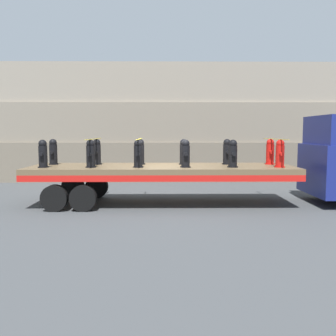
{
  "coord_description": "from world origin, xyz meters",
  "views": [
    {
      "loc": [
        0.06,
        -12.68,
        2.46
      ],
      "look_at": [
        0.21,
        0.0,
        1.23
      ],
      "focal_mm": 40.0,
      "sensor_mm": 36.0,
      "label": 1
    }
  ],
  "objects_px": {
    "fire_hydrant_black_near_2": "(138,154)",
    "fire_hydrant_black_near_4": "(233,154)",
    "fire_hydrant_black_near_0": "(43,154)",
    "fire_hydrant_black_far_1": "(97,152)",
    "fire_hydrant_red_far_5": "(270,152)",
    "fire_hydrant_black_far_0": "(53,152)",
    "fire_hydrant_black_far_3": "(184,152)",
    "flatbed_trailer": "(149,172)",
    "fire_hydrant_black_far_4": "(227,152)",
    "fire_hydrant_red_near_5": "(280,154)",
    "fire_hydrant_black_far_2": "(140,152)",
    "fire_hydrant_black_near_1": "(91,154)",
    "fire_hydrant_black_near_3": "(186,154)"
  },
  "relations": [
    {
      "from": "fire_hydrant_black_near_2",
      "to": "fire_hydrant_black_near_4",
      "type": "height_order",
      "value": "same"
    },
    {
      "from": "fire_hydrant_black_near_0",
      "to": "fire_hydrant_black_far_1",
      "type": "relative_size",
      "value": 1.0
    },
    {
      "from": "fire_hydrant_red_far_5",
      "to": "fire_hydrant_black_far_1",
      "type": "bearing_deg",
      "value": 180.0
    },
    {
      "from": "fire_hydrant_black_far_0",
      "to": "fire_hydrant_black_far_3",
      "type": "relative_size",
      "value": 1.0
    },
    {
      "from": "flatbed_trailer",
      "to": "fire_hydrant_black_far_4",
      "type": "bearing_deg",
      "value": 11.61
    },
    {
      "from": "fire_hydrant_red_near_5",
      "to": "flatbed_trailer",
      "type": "bearing_deg",
      "value": 172.48
    },
    {
      "from": "fire_hydrant_black_near_4",
      "to": "fire_hydrant_red_far_5",
      "type": "distance_m",
      "value": 1.91
    },
    {
      "from": "fire_hydrant_black_far_4",
      "to": "fire_hydrant_black_far_2",
      "type": "bearing_deg",
      "value": 180.0
    },
    {
      "from": "fire_hydrant_black_near_2",
      "to": "fire_hydrant_red_far_5",
      "type": "height_order",
      "value": "same"
    },
    {
      "from": "fire_hydrant_black_far_2",
      "to": "fire_hydrant_black_far_4",
      "type": "height_order",
      "value": "same"
    },
    {
      "from": "fire_hydrant_black_near_0",
      "to": "fire_hydrant_black_near_4",
      "type": "height_order",
      "value": "same"
    },
    {
      "from": "fire_hydrant_black_near_0",
      "to": "flatbed_trailer",
      "type": "bearing_deg",
      "value": 9.49
    },
    {
      "from": "fire_hydrant_black_near_0",
      "to": "fire_hydrant_black_far_4",
      "type": "height_order",
      "value": "same"
    },
    {
      "from": "fire_hydrant_black_near_1",
      "to": "fire_hydrant_red_far_5",
      "type": "distance_m",
      "value": 6.26
    },
    {
      "from": "fire_hydrant_red_near_5",
      "to": "fire_hydrant_red_far_5",
      "type": "relative_size",
      "value": 1.0
    },
    {
      "from": "fire_hydrant_black_far_0",
      "to": "fire_hydrant_red_far_5",
      "type": "relative_size",
      "value": 1.0
    },
    {
      "from": "fire_hydrant_black_far_1",
      "to": "fire_hydrant_black_near_4",
      "type": "height_order",
      "value": "same"
    },
    {
      "from": "fire_hydrant_black_near_4",
      "to": "fire_hydrant_black_far_0",
      "type": "bearing_deg",
      "value": 169.55
    },
    {
      "from": "fire_hydrant_black_near_1",
      "to": "fire_hydrant_black_near_0",
      "type": "bearing_deg",
      "value": 180.0
    },
    {
      "from": "fire_hydrant_black_near_1",
      "to": "fire_hydrant_red_far_5",
      "type": "bearing_deg",
      "value": 10.45
    },
    {
      "from": "fire_hydrant_black_near_4",
      "to": "fire_hydrant_black_far_2",
      "type": "bearing_deg",
      "value": 159.76
    },
    {
      "from": "flatbed_trailer",
      "to": "fire_hydrant_black_far_0",
      "type": "relative_size",
      "value": 9.84
    },
    {
      "from": "fire_hydrant_black_near_2",
      "to": "fire_hydrant_black_near_3",
      "type": "height_order",
      "value": "same"
    },
    {
      "from": "fire_hydrant_red_near_5",
      "to": "fire_hydrant_red_far_5",
      "type": "bearing_deg",
      "value": 90.0
    },
    {
      "from": "fire_hydrant_black_far_2",
      "to": "fire_hydrant_black_near_3",
      "type": "distance_m",
      "value": 1.91
    },
    {
      "from": "fire_hydrant_black_near_2",
      "to": "fire_hydrant_black_far_2",
      "type": "height_order",
      "value": "same"
    },
    {
      "from": "fire_hydrant_red_far_5",
      "to": "fire_hydrant_black_near_0",
      "type": "bearing_deg",
      "value": -171.61
    },
    {
      "from": "fire_hydrant_black_near_0",
      "to": "fire_hydrant_black_near_3",
      "type": "bearing_deg",
      "value": 0.0
    },
    {
      "from": "fire_hydrant_black_near_3",
      "to": "fire_hydrant_black_far_3",
      "type": "xyz_separation_m",
      "value": [
        0.0,
        1.14,
        0.0
      ]
    },
    {
      "from": "fire_hydrant_black_near_2",
      "to": "fire_hydrant_black_far_3",
      "type": "bearing_deg",
      "value": 36.41
    },
    {
      "from": "fire_hydrant_black_near_1",
      "to": "fire_hydrant_black_near_2",
      "type": "xyz_separation_m",
      "value": [
        1.54,
        0.0,
        0.0
      ]
    },
    {
      "from": "fire_hydrant_black_near_0",
      "to": "fire_hydrant_red_far_5",
      "type": "distance_m",
      "value": 7.78
    },
    {
      "from": "fire_hydrant_black_far_3",
      "to": "fire_hydrant_red_far_5",
      "type": "height_order",
      "value": "same"
    },
    {
      "from": "fire_hydrant_black_near_4",
      "to": "fire_hydrant_red_near_5",
      "type": "relative_size",
      "value": 1.0
    },
    {
      "from": "fire_hydrant_black_near_0",
      "to": "fire_hydrant_red_near_5",
      "type": "xyz_separation_m",
      "value": [
        7.7,
        0.0,
        0.0
      ]
    },
    {
      "from": "fire_hydrant_black_near_1",
      "to": "fire_hydrant_black_far_1",
      "type": "xyz_separation_m",
      "value": [
        0.0,
        1.14,
        0.0
      ]
    },
    {
      "from": "fire_hydrant_black_near_1",
      "to": "fire_hydrant_black_far_1",
      "type": "height_order",
      "value": "same"
    },
    {
      "from": "fire_hydrant_black_far_3",
      "to": "fire_hydrant_black_far_4",
      "type": "xyz_separation_m",
      "value": [
        1.54,
        0.0,
        0.0
      ]
    },
    {
      "from": "fire_hydrant_black_far_2",
      "to": "fire_hydrant_black_far_3",
      "type": "relative_size",
      "value": 1.0
    },
    {
      "from": "fire_hydrant_black_near_4",
      "to": "fire_hydrant_red_far_5",
      "type": "xyz_separation_m",
      "value": [
        1.54,
        1.14,
        0.0
      ]
    },
    {
      "from": "fire_hydrant_black_near_1",
      "to": "fire_hydrant_red_far_5",
      "type": "height_order",
      "value": "same"
    },
    {
      "from": "fire_hydrant_black_near_3",
      "to": "fire_hydrant_red_near_5",
      "type": "distance_m",
      "value": 3.08
    },
    {
      "from": "fire_hydrant_black_near_0",
      "to": "fire_hydrant_black_far_3",
      "type": "height_order",
      "value": "same"
    },
    {
      "from": "fire_hydrant_black_far_0",
      "to": "fire_hydrant_black_far_4",
      "type": "height_order",
      "value": "same"
    },
    {
      "from": "fire_hydrant_black_near_1",
      "to": "fire_hydrant_black_far_2",
      "type": "bearing_deg",
      "value": 36.41
    },
    {
      "from": "fire_hydrant_black_near_0",
      "to": "fire_hydrant_black_near_3",
      "type": "height_order",
      "value": "same"
    },
    {
      "from": "fire_hydrant_black_far_2",
      "to": "fire_hydrant_red_near_5",
      "type": "relative_size",
      "value": 1.0
    },
    {
      "from": "fire_hydrant_black_far_1",
      "to": "fire_hydrant_red_far_5",
      "type": "xyz_separation_m",
      "value": [
        6.16,
        0.0,
        0.0
      ]
    },
    {
      "from": "fire_hydrant_black_far_1",
      "to": "fire_hydrant_black_near_3",
      "type": "height_order",
      "value": "same"
    },
    {
      "from": "flatbed_trailer",
      "to": "fire_hydrant_red_far_5",
      "type": "relative_size",
      "value": 9.84
    }
  ]
}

